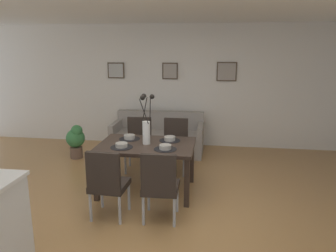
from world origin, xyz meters
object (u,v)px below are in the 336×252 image
object	(u,v)px
dining_table	(147,149)
framed_picture_right	(227,72)
bowl_near_right	(129,137)
potted_plant	(76,140)
bowl_far_right	(170,138)
framed_picture_center	(170,71)
bowl_far_left	(165,147)
centerpiece_vase	(146,125)
dining_chair_near_right	(139,141)
dining_chair_far_right	(175,143)
sofa	(158,138)
bowl_near_left	(122,145)
dining_chair_near_left	(107,181)
framed_picture_left	(116,70)
dining_chair_far_left	(160,183)

from	to	relation	value
dining_table	framed_picture_right	world-z (taller)	framed_picture_right
dining_table	bowl_near_right	xyz separation A→B (m)	(-0.31, 0.22, 0.13)
potted_plant	bowl_near_right	bearing A→B (deg)	-37.81
bowl_far_right	framed_picture_center	xyz separation A→B (m)	(-0.32, 2.26, 0.84)
bowl_far_left	centerpiece_vase	bearing A→B (deg)	144.88
bowl_near_right	framed_picture_right	world-z (taller)	framed_picture_right
dining_chair_near_right	bowl_far_left	xyz separation A→B (m)	(0.65, -1.10, 0.27)
dining_chair_near_right	dining_chair_far_right	world-z (taller)	same
bowl_near_right	framed_picture_center	size ratio (longest dim) A/B	0.49
sofa	framed_picture_right	bearing A→B (deg)	22.52
centerpiece_vase	bowl_far_left	distance (m)	0.45
dining_table	bowl_near_left	size ratio (longest dim) A/B	8.24
dining_chair_far_right	bowl_far_left	size ratio (longest dim) A/B	5.41
dining_chair_near_left	sofa	distance (m)	2.82
dining_table	framed_picture_left	world-z (taller)	framed_picture_left
bowl_near_right	potted_plant	xyz separation A→B (m)	(-1.37, 1.06, -0.41)
dining_chair_far_right	sofa	bearing A→B (deg)	115.02
sofa	dining_chair_far_right	bearing A→B (deg)	-64.98
dining_table	bowl_far_right	xyz separation A→B (m)	(0.32, 0.22, 0.13)
framed_picture_left	potted_plant	world-z (taller)	framed_picture_left
dining_chair_near_left	bowl_far_right	bearing A→B (deg)	60.48
dining_chair_far_left	bowl_near_left	xyz separation A→B (m)	(-0.66, 0.65, 0.27)
bowl_far_right	dining_table	bearing A→B (deg)	-145.13
potted_plant	bowl_far_left	bearing A→B (deg)	-36.91
dining_chair_near_left	dining_chair_far_left	bearing A→B (deg)	2.25
dining_table	framed_picture_left	bearing A→B (deg)	115.68
dining_chair_near_right	dining_chair_far_left	distance (m)	1.88
dining_table	bowl_far_left	distance (m)	0.40
bowl_far_left	framed_picture_right	world-z (taller)	framed_picture_right
bowl_far_right	framed_picture_right	world-z (taller)	framed_picture_right
framed_picture_right	bowl_near_left	bearing A→B (deg)	-119.19
centerpiece_vase	framed_picture_center	world-z (taller)	framed_picture_center
framed_picture_left	potted_plant	size ratio (longest dim) A/B	0.55
dining_chair_near_left	bowl_near_left	world-z (taller)	dining_chair_near_left
potted_plant	bowl_far_right	bearing A→B (deg)	-27.97
bowl_far_right	dining_chair_far_left	bearing A→B (deg)	-88.31
bowl_near_left	framed_picture_left	xyz separation A→B (m)	(-0.88, 2.70, 0.84)
framed_picture_left	dining_chair_far_right	bearing A→B (deg)	-46.54
framed_picture_left	framed_picture_center	distance (m)	1.19
dining_chair_near_right	dining_chair_far_right	distance (m)	0.64
dining_chair_near_left	bowl_near_left	xyz separation A→B (m)	(-0.00, 0.67, 0.27)
framed_picture_right	dining_chair_far_right	bearing A→B (deg)	-118.99
bowl_near_right	framed_picture_left	bearing A→B (deg)	111.22
dining_chair_near_left	framed_picture_right	bearing A→B (deg)	65.92
framed_picture_center	dining_chair_near_left	bearing A→B (deg)	-95.33
bowl_far_right	framed_picture_center	distance (m)	2.43
centerpiece_vase	framed_picture_left	xyz separation A→B (m)	(-1.19, 2.48, 0.60)
framed_picture_left	centerpiece_vase	bearing A→B (deg)	-64.29
dining_chair_far_right	potted_plant	distance (m)	2.03
sofa	bowl_near_left	bearing A→B (deg)	-94.00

